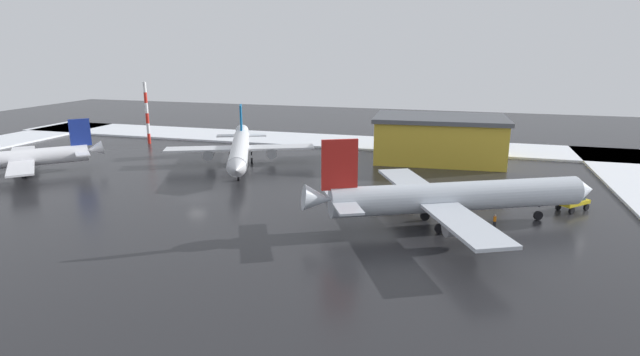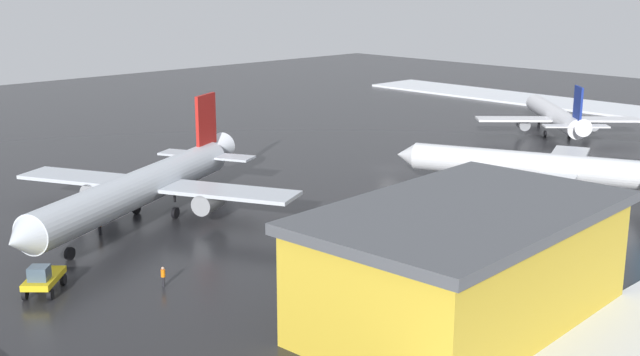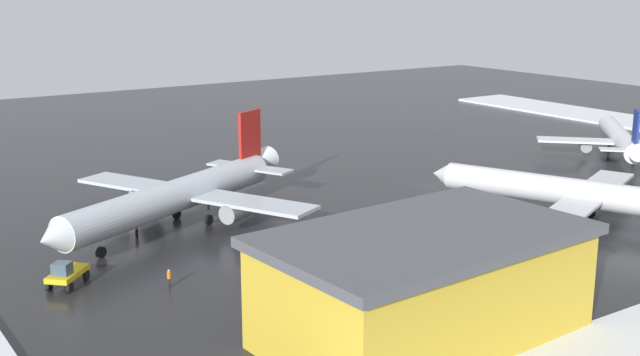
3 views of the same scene
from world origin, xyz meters
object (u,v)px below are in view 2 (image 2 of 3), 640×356
at_px(ground_crew_mid_apron, 100,225).
at_px(ground_crew_by_nose_gear, 163,275).
at_px(airplane_foreground_jet, 142,187).
at_px(airplane_far_rear, 542,167).
at_px(pushback_tug, 43,278).
at_px(cargo_hangar, 464,264).
at_px(airplane_parked_starboard, 555,116).

height_order(ground_crew_mid_apron, ground_crew_by_nose_gear, same).
bearing_deg(ground_crew_mid_apron, airplane_foreground_jet, -100.19).
bearing_deg(airplane_far_rear, pushback_tug, 55.17).
height_order(airplane_far_rear, ground_crew_by_nose_gear, airplane_far_rear).
relative_size(airplane_foreground_jet, airplane_far_rear, 1.10).
bearing_deg(cargo_hangar, airplane_parked_starboard, 21.96).
distance_m(airplane_foreground_jet, ground_crew_mid_apron, 6.12).
distance_m(airplane_parked_starboard, ground_crew_mid_apron, 79.11).
height_order(ground_crew_by_nose_gear, cargo_hangar, cargo_hangar).
relative_size(airplane_parked_starboard, airplane_far_rear, 0.75).
bearing_deg(ground_crew_by_nose_gear, airplane_far_rear, 10.33).
bearing_deg(airplane_far_rear, airplane_foreground_jet, 36.76).
distance_m(airplane_far_rear, cargo_hangar, 38.57).
distance_m(airplane_far_rear, ground_crew_mid_apron, 49.57).
relative_size(airplane_parked_starboard, cargo_hangar, 0.94).
bearing_deg(airplane_far_rear, ground_crew_mid_apron, 40.58).
xyz_separation_m(airplane_foreground_jet, ground_crew_by_nose_gear, (-8.50, -16.66, -2.79)).
height_order(airplane_foreground_jet, airplane_parked_starboard, airplane_foreground_jet).
bearing_deg(ground_crew_by_nose_gear, pushback_tug, 162.04).
bearing_deg(ground_crew_mid_apron, pushback_tug, 116.79).
bearing_deg(ground_crew_by_nose_gear, cargo_hangar, -42.75).
height_order(airplane_far_rear, ground_crew_mid_apron, airplane_far_rear).
xyz_separation_m(pushback_tug, cargo_hangar, (19.67, -26.38, 3.16)).
distance_m(airplane_parked_starboard, cargo_hangar, 77.69).
bearing_deg(ground_crew_mid_apron, ground_crew_by_nose_gear, 151.49).
height_order(airplane_foreground_jet, ground_crew_mid_apron, airplane_foreground_jet).
bearing_deg(ground_crew_mid_apron, cargo_hangar, 176.04).
bearing_deg(pushback_tug, cargo_hangar, 80.81).
relative_size(airplane_far_rear, ground_crew_by_nose_gear, 18.93).
height_order(airplane_parked_starboard, airplane_far_rear, airplane_far_rear).
distance_m(airplane_far_rear, ground_crew_by_nose_gear, 47.94).
xyz_separation_m(airplane_foreground_jet, airplane_far_rear, (39.01, -22.58, -0.42)).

